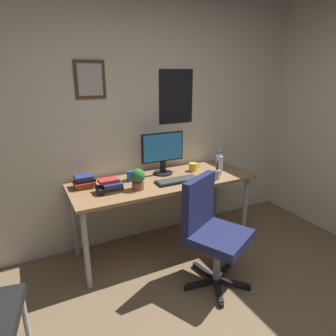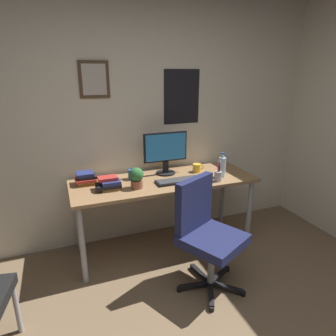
# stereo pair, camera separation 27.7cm
# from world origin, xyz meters

# --- Properties ---
(wall_back) EXTENTS (4.40, 0.10, 2.60)m
(wall_back) POSITION_xyz_m (0.00, 2.15, 1.30)
(wall_back) COLOR beige
(wall_back) RESTS_ON ground_plane
(desk) EXTENTS (1.81, 0.65, 0.76)m
(desk) POSITION_xyz_m (0.26, 1.74, 0.68)
(desk) COLOR #936D47
(desk) RESTS_ON ground_plane
(office_chair) EXTENTS (0.62, 0.62, 0.95)m
(office_chair) POSITION_xyz_m (0.38, 1.09, 0.53)
(office_chair) COLOR #1E234C
(office_chair) RESTS_ON ground_plane
(monitor) EXTENTS (0.46, 0.20, 0.43)m
(monitor) POSITION_xyz_m (0.34, 1.91, 1.00)
(monitor) COLOR black
(monitor) RESTS_ON desk
(keyboard) EXTENTS (0.43, 0.15, 0.03)m
(keyboard) POSITION_xyz_m (0.36, 1.63, 0.77)
(keyboard) COLOR black
(keyboard) RESTS_ON desk
(computer_mouse) EXTENTS (0.06, 0.11, 0.04)m
(computer_mouse) POSITION_xyz_m (0.66, 1.63, 0.78)
(computer_mouse) COLOR black
(computer_mouse) RESTS_ON desk
(water_bottle) EXTENTS (0.07, 0.07, 0.25)m
(water_bottle) POSITION_xyz_m (0.83, 1.61, 0.86)
(water_bottle) COLOR silver
(water_bottle) RESTS_ON desk
(coffee_mug_near) EXTENTS (0.13, 0.09, 0.09)m
(coffee_mug_near) POSITION_xyz_m (0.67, 1.85, 0.80)
(coffee_mug_near) COLOR yellow
(coffee_mug_near) RESTS_ON desk
(coffee_mug_far) EXTENTS (0.12, 0.08, 0.10)m
(coffee_mug_far) POSITION_xyz_m (-0.03, 1.87, 0.81)
(coffee_mug_far) COLOR #2659B2
(coffee_mug_far) RESTS_ON desk
(potted_plant) EXTENTS (0.13, 0.13, 0.19)m
(potted_plant) POSITION_xyz_m (-0.05, 1.62, 0.86)
(potted_plant) COLOR brown
(potted_plant) RESTS_ON desk
(pen_cup) EXTENTS (0.07, 0.07, 0.20)m
(pen_cup) POSITION_xyz_m (0.73, 1.52, 0.81)
(pen_cup) COLOR #9EA0A5
(pen_cup) RESTS_ON desk
(book_stack_left) EXTENTS (0.22, 0.15, 0.11)m
(book_stack_left) POSITION_xyz_m (-0.29, 1.68, 0.81)
(book_stack_left) COLOR gold
(book_stack_left) RESTS_ON desk
(book_stack_right) EXTENTS (0.21, 0.17, 0.11)m
(book_stack_right) POSITION_xyz_m (-0.47, 1.90, 0.81)
(book_stack_right) COLOR gold
(book_stack_right) RESTS_ON desk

